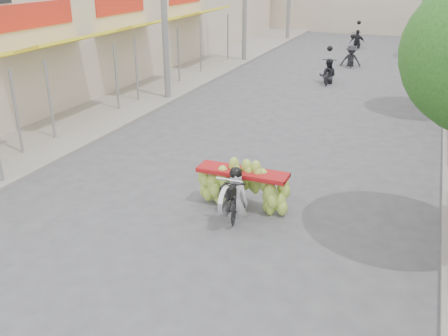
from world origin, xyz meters
TOP-DOWN VIEW (x-y plane):
  - ground at (0.00, 0.00)m, footprint 120.00×120.00m
  - sidewalk_left at (-7.00, 15.00)m, footprint 4.00×60.00m
  - shophouse_row_left at (-11.98, 13.98)m, footprint 9.77×40.00m
  - banana_motorbike at (0.74, 3.93)m, footprint 2.20×1.84m
  - bg_motorbike_a at (0.00, 17.51)m, footprint 0.88×1.86m
  - bg_motorbike_b at (0.35, 21.90)m, footprint 1.14×1.70m
  - bg_motorbike_c at (-0.28, 28.47)m, footprint 1.11×1.74m

SIDE VIEW (x-z plane):
  - ground at x=0.00m, z-range 0.00..0.00m
  - sidewalk_left at x=-7.00m, z-range 0.00..0.12m
  - banana_motorbike at x=0.74m, z-range -0.30..1.63m
  - bg_motorbike_a at x=0.00m, z-range -0.25..1.70m
  - bg_motorbike_c at x=-0.28m, z-range -0.18..1.77m
  - bg_motorbike_b at x=0.35m, z-range -0.12..1.83m
  - shophouse_row_left at x=-11.98m, z-range 0.00..6.00m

